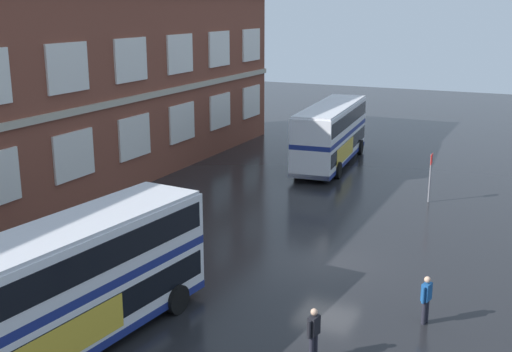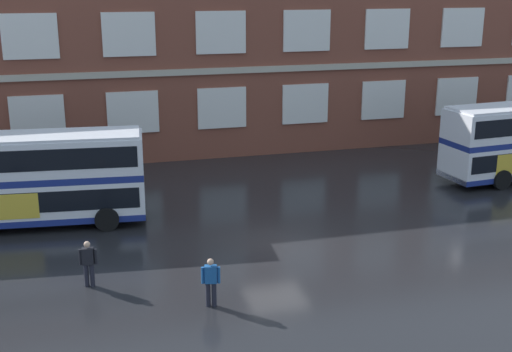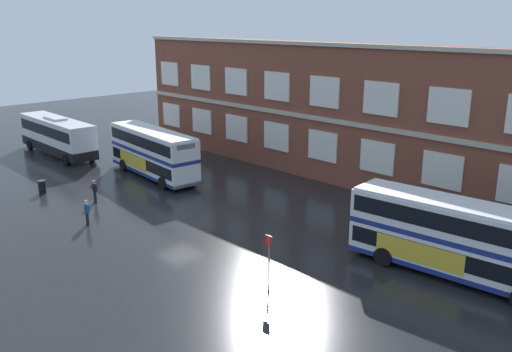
# 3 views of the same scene
# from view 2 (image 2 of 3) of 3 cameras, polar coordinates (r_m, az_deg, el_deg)

# --- Properties ---
(ground_plane) EXTENTS (120.00, 120.00, 0.00)m
(ground_plane) POSITION_cam_2_polar(r_m,az_deg,el_deg) (29.46, 0.59, -4.33)
(ground_plane) COLOR black
(brick_terminal_building) EXTENTS (47.18, 8.19, 11.31)m
(brick_terminal_building) POSITION_cam_2_polar(r_m,az_deg,el_deg) (43.58, -4.13, 9.88)
(brick_terminal_building) COLOR brown
(brick_terminal_building) RESTS_ON ground
(double_decker_near) EXTENTS (11.20, 3.68, 4.07)m
(double_decker_near) POSITION_cam_2_polar(r_m,az_deg,el_deg) (30.70, -19.84, -0.24)
(double_decker_near) COLOR silver
(double_decker_near) RESTS_ON ground
(waiting_passenger) EXTENTS (0.64, 0.31, 1.70)m
(waiting_passenger) POSITION_cam_2_polar(r_m,az_deg,el_deg) (24.32, -14.08, -7.10)
(waiting_passenger) COLOR black
(waiting_passenger) RESTS_ON ground
(second_passenger) EXTENTS (0.64, 0.32, 1.70)m
(second_passenger) POSITION_cam_2_polar(r_m,az_deg,el_deg) (22.29, -3.87, -8.85)
(second_passenger) COLOR black
(second_passenger) RESTS_ON ground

